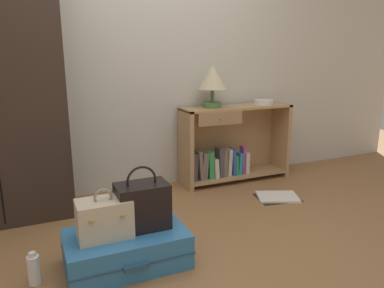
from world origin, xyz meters
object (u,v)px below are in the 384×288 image
(bowl, at_px, (264,102))
(suitcase_large, at_px, (127,249))
(bookshelf, at_px, (230,146))
(open_book_on_floor, at_px, (278,197))
(handbag, at_px, (142,205))
(train_case, at_px, (104,218))
(bottle, at_px, (34,269))
(table_lamp, at_px, (212,80))

(bowl, xyz_separation_m, suitcase_large, (-1.69, -1.08, -0.67))
(bookshelf, distance_m, open_book_on_floor, 0.71)
(handbag, bearing_deg, open_book_on_floor, 19.18)
(train_case, xyz_separation_m, handbag, (0.23, 0.03, 0.03))
(train_case, distance_m, handbag, 0.24)
(train_case, distance_m, bottle, 0.46)
(bottle, distance_m, open_book_on_floor, 2.06)
(bookshelf, relative_size, bowl, 6.06)
(bookshelf, height_order, bottle, bookshelf)
(handbag, distance_m, bottle, 0.68)
(suitcase_large, distance_m, bottle, 0.52)
(table_lamp, distance_m, bottle, 2.18)
(bookshelf, relative_size, handbag, 2.87)
(handbag, distance_m, open_book_on_floor, 1.49)
(bookshelf, height_order, bowl, bowl)
(train_case, xyz_separation_m, open_book_on_floor, (1.60, 0.50, -0.32))
(bowl, distance_m, handbag, 1.94)
(suitcase_large, height_order, handbag, handbag)
(suitcase_large, bearing_deg, bookshelf, 39.62)
(bottle, bearing_deg, bookshelf, 30.36)
(table_lamp, xyz_separation_m, handbag, (-1.02, -1.08, -0.65))
(bookshelf, xyz_separation_m, handbag, (-1.22, -1.08, 0.00))
(handbag, bearing_deg, bowl, 33.67)
(table_lamp, height_order, bottle, table_lamp)
(bookshelf, bearing_deg, open_book_on_floor, -76.55)
(bowl, distance_m, suitcase_large, 2.11)
(suitcase_large, xyz_separation_m, bottle, (-0.52, 0.02, -0.02))
(suitcase_large, xyz_separation_m, train_case, (-0.12, -0.00, 0.22))
(bookshelf, height_order, table_lamp, table_lamp)
(bowl, distance_m, train_case, 2.16)
(train_case, distance_m, open_book_on_floor, 1.71)
(table_lamp, relative_size, train_case, 1.27)
(table_lamp, relative_size, bottle, 2.05)
(suitcase_large, xyz_separation_m, handbag, (0.11, 0.03, 0.25))
(bowl, xyz_separation_m, bottle, (-2.21, -1.06, -0.69))
(table_lamp, height_order, open_book_on_floor, table_lamp)
(train_case, bearing_deg, bookshelf, 37.25)
(bowl, bearing_deg, bottle, -154.44)
(bottle, bearing_deg, table_lamp, 33.42)
(bowl, relative_size, train_case, 0.60)
(bowl, xyz_separation_m, train_case, (-1.81, -1.08, -0.45))
(table_lamp, distance_m, train_case, 1.81)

